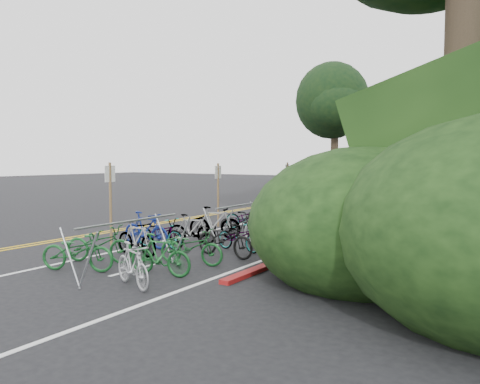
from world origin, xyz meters
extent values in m
plane|color=black|center=(0.00, 0.00, 0.00)|extent=(120.00, 120.00, 0.00)
cube|color=gold|center=(-2.15, 10.00, 0.00)|extent=(0.12, 80.00, 0.01)
cube|color=gold|center=(-1.85, 10.00, 0.00)|extent=(0.12, 80.00, 0.01)
cube|color=silver|center=(1.00, 10.00, 0.00)|extent=(0.12, 80.00, 0.01)
cube|color=silver|center=(5.20, 10.00, 0.00)|extent=(0.12, 80.00, 0.01)
cube|color=silver|center=(3.10, -2.00, 0.00)|extent=(0.10, 1.60, 0.01)
cube|color=silver|center=(3.10, 4.00, 0.00)|extent=(0.10, 1.60, 0.01)
cube|color=silver|center=(3.10, 10.00, 0.00)|extent=(0.10, 1.60, 0.01)
cube|color=silver|center=(3.10, 16.00, 0.00)|extent=(0.10, 1.60, 0.01)
cube|color=silver|center=(3.10, 22.00, 0.00)|extent=(0.10, 1.60, 0.01)
cube|color=silver|center=(3.10, 28.00, 0.00)|extent=(0.10, 1.60, 0.01)
cube|color=silver|center=(3.10, 34.00, 0.00)|extent=(0.10, 1.60, 0.01)
cube|color=maroon|center=(5.70, 12.00, 0.05)|extent=(0.25, 28.00, 0.10)
cube|color=#382819|center=(6.40, 22.00, 0.08)|extent=(1.40, 44.00, 0.16)
ellipsoid|color=#284C19|center=(7.20, 3.00, 1.04)|extent=(2.00, 2.80, 1.60)
ellipsoid|color=#284C19|center=(8.00, 8.00, 1.55)|extent=(2.60, 3.64, 2.08)
ellipsoid|color=#284C19|center=(7.80, 20.00, 1.56)|extent=(3.00, 4.20, 2.40)
ellipsoid|color=#284C19|center=(7.00, 6.00, 0.90)|extent=(1.80, 2.52, 1.44)
ellipsoid|color=black|center=(8.00, 0.50, 1.21)|extent=(5.28, 6.16, 3.52)
cylinder|color=#2D2319|center=(9.50, 3.00, 4.48)|extent=(0.85, 0.85, 6.55)
cylinder|color=#2D2319|center=(-9.00, 42.00, 3.28)|extent=(0.85, 0.85, 6.55)
ellipsoid|color=black|center=(-9.00, 42.00, 9.24)|extent=(8.96, 8.96, 8.51)
cylinder|color=#2D2319|center=(-6.00, 50.00, 3.02)|extent=(0.82, 0.82, 6.05)
ellipsoid|color=black|center=(-6.00, 50.00, 8.40)|extent=(7.84, 7.84, 7.45)
cylinder|color=gray|center=(3.42, -2.43, 1.25)|extent=(0.05, 3.07, 0.05)
cylinder|color=gray|center=(3.14, -3.87, 0.62)|extent=(0.63, 0.04, 1.23)
cylinder|color=gray|center=(3.70, -3.87, 0.62)|extent=(0.63, 0.04, 1.23)
cylinder|color=gray|center=(3.14, -1.00, 0.62)|extent=(0.63, 0.04, 1.23)
cylinder|color=gray|center=(3.70, -1.00, 0.62)|extent=(0.63, 0.04, 1.23)
cylinder|color=gray|center=(3.00, 3.00, 1.15)|extent=(0.05, 3.00, 0.05)
cylinder|color=gray|center=(2.72, 1.60, 0.57)|extent=(0.58, 0.04, 1.13)
cylinder|color=gray|center=(3.28, 1.60, 0.57)|extent=(0.58, 0.04, 1.13)
cylinder|color=gray|center=(2.72, 4.40, 0.57)|extent=(0.58, 0.04, 1.13)
cylinder|color=gray|center=(3.28, 4.40, 0.57)|extent=(0.58, 0.04, 1.13)
cylinder|color=gray|center=(3.00, 8.00, 1.15)|extent=(0.05, 3.00, 0.05)
cylinder|color=gray|center=(2.72, 6.60, 0.57)|extent=(0.58, 0.04, 1.13)
cylinder|color=gray|center=(3.28, 6.60, 0.57)|extent=(0.58, 0.04, 1.13)
cylinder|color=gray|center=(2.72, 9.40, 0.57)|extent=(0.58, 0.04, 1.13)
cylinder|color=gray|center=(3.28, 9.40, 0.57)|extent=(0.58, 0.04, 1.13)
cylinder|color=gray|center=(3.00, 13.00, 1.15)|extent=(0.05, 3.00, 0.05)
cylinder|color=gray|center=(2.72, 11.60, 0.57)|extent=(0.58, 0.04, 1.13)
cylinder|color=gray|center=(3.28, 11.60, 0.57)|extent=(0.58, 0.04, 1.13)
cylinder|color=gray|center=(2.72, 14.40, 0.57)|extent=(0.58, 0.04, 1.13)
cylinder|color=gray|center=(3.28, 14.40, 0.57)|extent=(0.58, 0.04, 1.13)
cylinder|color=gray|center=(3.00, 18.00, 1.15)|extent=(0.05, 3.00, 0.05)
cylinder|color=gray|center=(2.72, 16.60, 0.57)|extent=(0.58, 0.04, 1.13)
cylinder|color=gray|center=(3.28, 16.60, 0.57)|extent=(0.58, 0.04, 1.13)
cylinder|color=gray|center=(2.72, 19.40, 0.57)|extent=(0.58, 0.04, 1.13)
cylinder|color=gray|center=(3.28, 19.40, 0.57)|extent=(0.58, 0.04, 1.13)
cylinder|color=gray|center=(3.00, 23.00, 1.15)|extent=(0.05, 3.00, 0.05)
cylinder|color=gray|center=(2.72, 21.60, 0.57)|extent=(0.58, 0.04, 1.13)
cylinder|color=gray|center=(3.28, 21.60, 0.57)|extent=(0.58, 0.04, 1.13)
cylinder|color=gray|center=(2.72, 24.40, 0.57)|extent=(0.58, 0.04, 1.13)
cylinder|color=gray|center=(3.28, 24.40, 0.57)|extent=(0.58, 0.04, 1.13)
cylinder|color=brown|center=(0.13, -0.06, 1.28)|extent=(0.08, 0.08, 2.56)
cube|color=silver|center=(0.13, -0.06, 2.21)|extent=(0.02, 0.40, 0.50)
cylinder|color=brown|center=(0.60, 5.00, 1.25)|extent=(0.08, 0.08, 2.50)
cube|color=silver|center=(0.60, 5.00, 2.15)|extent=(0.02, 0.40, 0.50)
cylinder|color=brown|center=(0.60, 11.00, 1.25)|extent=(0.08, 0.08, 2.50)
cube|color=silver|center=(0.60, 11.00, 2.15)|extent=(0.02, 0.40, 0.50)
cylinder|color=brown|center=(0.60, 17.00, 1.25)|extent=(0.08, 0.08, 2.50)
cube|color=silver|center=(0.60, 17.00, 2.15)|extent=(0.02, 0.40, 0.50)
cylinder|color=brown|center=(0.60, 23.00, 1.25)|extent=(0.08, 0.08, 2.50)
cube|color=silver|center=(0.60, 23.00, 2.15)|extent=(0.02, 0.40, 0.50)
imported|color=navy|center=(1.33, 0.20, 0.54)|extent=(0.54, 1.81, 1.08)
imported|color=#144C1E|center=(2.08, -2.85, 0.48)|extent=(1.27, 1.94, 0.96)
imported|color=#9E9EA3|center=(4.18, -3.13, 0.46)|extent=(0.96, 1.59, 0.92)
imported|color=#144C1E|center=(1.76, -1.93, 0.49)|extent=(1.23, 1.96, 0.97)
imported|color=#144C1E|center=(4.03, -2.12, 0.48)|extent=(0.69, 1.65, 0.96)
imported|color=slate|center=(1.98, -0.82, 0.48)|extent=(0.63, 1.65, 0.97)
imported|color=#144C1E|center=(3.92, -0.85, 0.46)|extent=(0.94, 1.83, 0.92)
imported|color=slate|center=(1.78, 0.34, 0.46)|extent=(0.68, 1.77, 0.92)
imported|color=black|center=(4.10, 0.39, 0.49)|extent=(0.81, 1.93, 0.99)
imported|color=slate|center=(2.14, 1.39, 0.47)|extent=(0.97, 1.62, 0.94)
imported|color=slate|center=(3.98, 1.28, 0.43)|extent=(0.80, 1.69, 0.85)
imported|color=slate|center=(2.13, 2.65, 0.54)|extent=(1.05, 1.86, 1.08)
imported|color=#9E9EA3|center=(4.08, 2.60, 0.49)|extent=(0.60, 1.66, 0.97)
imported|color=black|center=(2.31, 3.80, 0.41)|extent=(0.66, 1.61, 0.83)
imported|color=beige|center=(4.24, 3.79, 0.48)|extent=(0.84, 1.65, 0.96)
imported|color=slate|center=(2.00, 4.89, 0.46)|extent=(0.90, 1.84, 0.92)
imported|color=slate|center=(3.64, 5.10, 0.45)|extent=(1.14, 1.81, 0.90)
imported|color=slate|center=(2.09, 6.10, 0.48)|extent=(0.50, 1.61, 0.96)
imported|color=maroon|center=(4.24, 6.28, 0.54)|extent=(0.85, 1.85, 1.07)
imported|color=slate|center=(1.99, 7.42, 0.51)|extent=(0.49, 1.70, 1.02)
imported|color=black|center=(4.17, 7.26, 0.53)|extent=(1.12, 1.82, 1.06)
imported|color=#144C1E|center=(2.38, 8.47, 0.51)|extent=(0.64, 1.72, 1.01)
imported|color=beige|center=(3.98, 8.23, 0.46)|extent=(0.93, 1.84, 0.92)
imported|color=black|center=(2.09, 9.42, 0.48)|extent=(0.73, 1.66, 0.96)
camera|label=1|loc=(11.23, -9.99, 2.65)|focal=35.00mm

